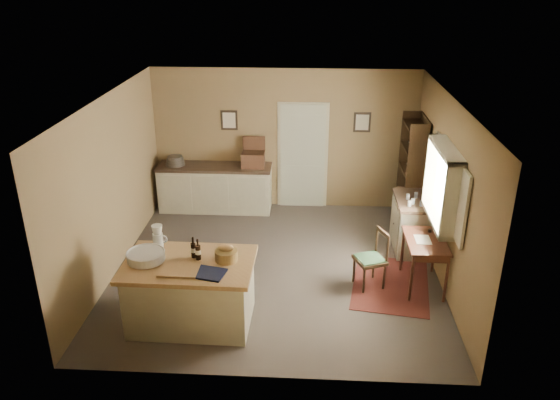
# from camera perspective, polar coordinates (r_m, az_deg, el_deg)

# --- Properties ---
(ground) EXTENTS (5.00, 5.00, 0.00)m
(ground) POSITION_cam_1_polar(r_m,az_deg,el_deg) (8.73, -0.37, -7.09)
(ground) COLOR brown
(ground) RESTS_ON ground
(wall_back) EXTENTS (5.00, 0.10, 2.70)m
(wall_back) POSITION_cam_1_polar(r_m,az_deg,el_deg) (10.48, 0.48, 6.33)
(wall_back) COLOR olive
(wall_back) RESTS_ON ground
(wall_front) EXTENTS (5.00, 0.10, 2.70)m
(wall_front) POSITION_cam_1_polar(r_m,az_deg,el_deg) (5.89, -1.98, -8.10)
(wall_front) COLOR olive
(wall_front) RESTS_ON ground
(wall_left) EXTENTS (0.10, 5.00, 2.70)m
(wall_left) POSITION_cam_1_polar(r_m,az_deg,el_deg) (8.64, -17.18, 1.46)
(wall_left) COLOR olive
(wall_left) RESTS_ON ground
(wall_right) EXTENTS (0.10, 5.00, 2.70)m
(wall_right) POSITION_cam_1_polar(r_m,az_deg,el_deg) (8.35, 16.98, 0.72)
(wall_right) COLOR olive
(wall_right) RESTS_ON ground
(ceiling) EXTENTS (5.00, 5.00, 0.00)m
(ceiling) POSITION_cam_1_polar(r_m,az_deg,el_deg) (7.71, -0.43, 10.46)
(ceiling) COLOR silver
(ceiling) RESTS_ON wall_back
(door) EXTENTS (0.97, 0.06, 2.11)m
(door) POSITION_cam_1_polar(r_m,az_deg,el_deg) (10.53, 2.38, 4.71)
(door) COLOR #BCBDA1
(door) RESTS_ON ground
(framed_prints) EXTENTS (2.82, 0.02, 0.38)m
(framed_prints) POSITION_cam_1_polar(r_m,az_deg,el_deg) (10.34, 1.60, 8.23)
(framed_prints) COLOR black
(framed_prints) RESTS_ON ground
(window) EXTENTS (0.25, 1.99, 1.12)m
(window) POSITION_cam_1_polar(r_m,az_deg,el_deg) (8.08, 16.91, 1.49)
(window) COLOR beige
(window) RESTS_ON ground
(work_island) EXTENTS (1.69, 1.12, 1.20)m
(work_island) POSITION_cam_1_polar(r_m,az_deg,el_deg) (7.38, -9.36, -9.30)
(work_island) COLOR beige
(work_island) RESTS_ON ground
(sideboard) EXTENTS (2.18, 0.62, 1.18)m
(sideboard) POSITION_cam_1_polar(r_m,az_deg,el_deg) (10.63, -6.73, 1.45)
(sideboard) COLOR beige
(sideboard) RESTS_ON ground
(rug) EXTENTS (1.33, 1.75, 0.01)m
(rug) POSITION_cam_1_polar(r_m,az_deg,el_deg) (8.48, 11.48, -8.59)
(rug) COLOR #53241A
(rug) RESTS_ON ground
(writing_desk) EXTENTS (0.56, 0.92, 0.82)m
(writing_desk) POSITION_cam_1_polar(r_m,az_deg,el_deg) (8.23, 14.96, -4.63)
(writing_desk) COLOR #361A10
(writing_desk) RESTS_ON ground
(desk_chair) EXTENTS (0.53, 0.53, 0.87)m
(desk_chair) POSITION_cam_1_polar(r_m,az_deg,el_deg) (8.17, 9.37, -6.20)
(desk_chair) COLOR #301F12
(desk_chair) RESTS_ON ground
(right_cabinet) EXTENTS (0.56, 1.00, 0.99)m
(right_cabinet) POSITION_cam_1_polar(r_m,az_deg,el_deg) (9.35, 13.53, -2.42)
(right_cabinet) COLOR beige
(right_cabinet) RESTS_ON ground
(shelving_unit) EXTENTS (0.34, 0.91, 2.02)m
(shelving_unit) POSITION_cam_1_polar(r_m,az_deg,el_deg) (10.04, 13.81, 2.80)
(shelving_unit) COLOR #301F12
(shelving_unit) RESTS_ON ground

